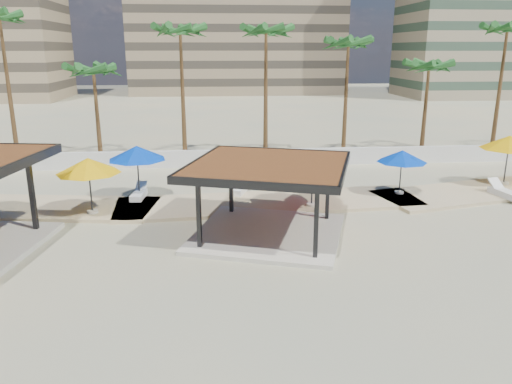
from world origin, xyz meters
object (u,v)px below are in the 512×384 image
at_px(lounger_b, 240,189).
at_px(lounger_a, 139,194).
at_px(pavilion_central, 268,193).
at_px(lounger_c, 504,193).
at_px(umbrella_c, 313,159).

bearing_deg(lounger_b, lounger_a, 116.81).
distance_m(pavilion_central, lounger_a, 8.81).
relative_size(pavilion_central, lounger_a, 4.32).
relative_size(pavilion_central, lounger_c, 3.75).
height_order(pavilion_central, lounger_c, pavilion_central).
distance_m(umbrella_c, lounger_b, 5.07).
distance_m(lounger_b, lounger_c, 14.49).
distance_m(pavilion_central, umbrella_c, 4.47).
height_order(pavilion_central, umbrella_c, pavilion_central).
bearing_deg(umbrella_c, lounger_c, 4.14).
xyz_separation_m(umbrella_c, lounger_a, (-9.03, 2.30, -2.26)).
bearing_deg(pavilion_central, lounger_c, 36.14).
height_order(umbrella_c, lounger_b, umbrella_c).
height_order(lounger_a, lounger_b, lounger_b).
bearing_deg(lounger_a, pavilion_central, -127.20).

